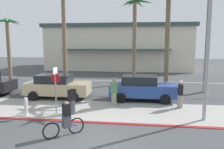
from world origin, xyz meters
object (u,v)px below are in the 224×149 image
Objects in this scene: palm_tree_4 at (209,4)px; cyclist_blue_0 at (65,120)px; pedestrian_2 at (180,95)px; palm_tree_3 at (168,19)px; palm_tree_0 at (8,35)px; streetlight_curb at (210,34)px; palm_tree_2 at (135,23)px; car_tan_1 at (57,86)px; car_blue_2 at (142,88)px; pedestrian_0 at (114,93)px; bollard_1 at (26,106)px; pedestrian_1 at (72,101)px; stop_sign_bike_lane at (56,84)px; palm_tree_1 at (63,18)px.

palm_tree_4 is 6.44× the size of cyclist_blue_0.
cyclist_blue_0 is 7.25m from pedestrian_2.
palm_tree_0 is at bearing 171.19° from palm_tree_3.
palm_tree_2 is at bearing 110.49° from streetlight_curb.
car_tan_1 is at bearing 113.86° from cyclist_blue_0.
pedestrian_0 is (-1.72, -1.58, -0.05)m from car_blue_2.
bollard_1 is 0.10× the size of palm_tree_4.
palm_tree_3 is 9.76m from car_tan_1.
bollard_1 is 0.13× the size of palm_tree_2.
pedestrian_2 is at bearing 18.22° from pedestrian_1.
stop_sign_bike_lane is 5.92m from car_blue_2.
palm_tree_2 is 14.07m from cyclist_blue_0.
palm_tree_3 is 4.64× the size of pedestrian_2.
palm_tree_0 is 15.82m from cyclist_blue_0.
pedestrian_1 is at bearing -106.60° from palm_tree_2.
palm_tree_2 is 9.95m from pedestrian_2.
palm_tree_4 is at bearing 33.91° from car_blue_2.
streetlight_curb is 0.90× the size of palm_tree_1.
car_tan_1 is (0.26, 3.91, 0.35)m from bollard_1.
stop_sign_bike_lane is 3.65m from pedestrian_0.
palm_tree_4 is 12.60m from pedestrian_1.
pedestrian_1 is (9.13, -8.99, -3.87)m from palm_tree_0.
palm_tree_1 is 6.57m from palm_tree_2.
pedestrian_2 is (-2.65, -4.87, -6.00)m from palm_tree_4.
palm_tree_4 is at bearing 17.94° from car_tan_1.
pedestrian_2 is at bearing -32.52° from palm_tree_1.
palm_tree_0 is 15.01m from palm_tree_3.
car_tan_1 is (-7.80, -3.35, -4.83)m from palm_tree_3.
palm_tree_4 reaches higher than car_tan_1.
palm_tree_3 is at bearing 42.02° from bollard_1.
pedestrian_1 is at bearing 177.60° from streetlight_curb.
palm_tree_4 reaches higher than streetlight_curb.
pedestrian_2 is (3.02, -8.10, -4.93)m from palm_tree_2.
palm_tree_2 reaches higher than pedestrian_0.
bollard_1 is 0.67× the size of cyclist_blue_0.
stop_sign_bike_lane is 8.23m from streetlight_curb.
car_blue_2 is 2.75m from pedestrian_2.
streetlight_curb reaches higher than pedestrian_2.
palm_tree_4 reaches higher than palm_tree_3.
palm_tree_1 is 4.72× the size of pedestrian_0.
palm_tree_2 is (3.92, 10.06, 4.03)m from stop_sign_bike_lane.
palm_tree_4 reaches higher than stop_sign_bike_lane.
palm_tree_1 is (-2.24, 7.81, 4.38)m from stop_sign_bike_lane.
stop_sign_bike_lane is at bearing -146.65° from pedestrian_0.
palm_tree_2 is 9.75m from car_tan_1.
palm_tree_3 is at bearing 23.25° from car_tan_1.
stop_sign_bike_lane is at bearing 21.40° from bollard_1.
pedestrian_2 is (3.97, 0.01, -0.03)m from pedestrian_0.
palm_tree_2 reaches higher than cyclist_blue_0.
car_blue_2 is at bearing 37.03° from stop_sign_bike_lane.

